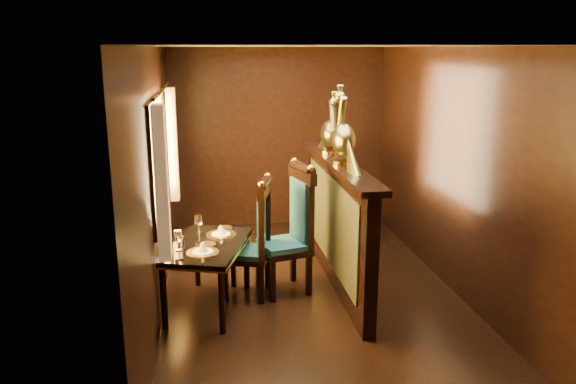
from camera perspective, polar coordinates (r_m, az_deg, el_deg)
name	(u,v)px	position (r m, az deg, el deg)	size (l,w,h in m)	color
ground	(311,295)	(5.92, 2.37, -10.38)	(5.00, 5.00, 0.00)	black
room_shell	(304,144)	(5.45, 1.63, 4.90)	(3.04, 5.04, 2.52)	black
partition	(336,219)	(6.01, 4.91, -2.78)	(0.26, 2.70, 1.36)	black
dining_table	(207,250)	(5.50, -8.22, -5.85)	(0.98, 1.27, 0.86)	black
chair_left	(258,235)	(5.68, -3.10, -4.38)	(0.56, 0.58, 1.26)	black
chair_right	(295,224)	(5.80, 0.68, -3.31)	(0.61, 0.62, 1.38)	black
peacock_left	(344,125)	(5.57, 5.72, 6.74)	(0.24, 0.65, 0.77)	#1A502C
peacock_right	(330,122)	(6.15, 4.33, 7.10)	(0.22, 0.58, 0.69)	#1A502C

